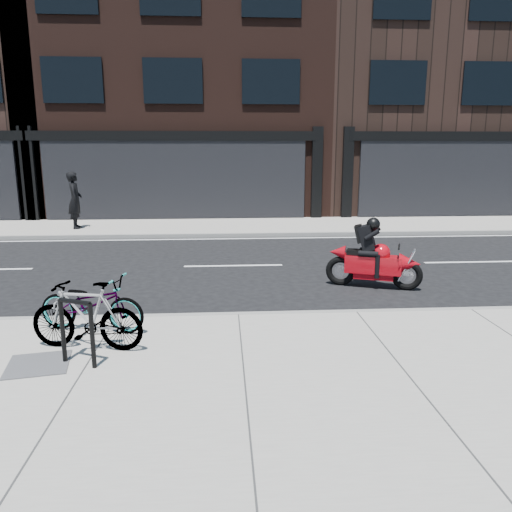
{
  "coord_description": "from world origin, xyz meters",
  "views": [
    {
      "loc": [
        -0.23,
        -9.88,
        2.86
      ],
      "look_at": [
        0.36,
        -0.99,
        0.9
      ],
      "focal_mm": 35.0,
      "sensor_mm": 36.0,
      "label": 1
    }
  ],
  "objects": [
    {
      "name": "ground",
      "position": [
        0.0,
        0.0,
        0.0
      ],
      "size": [
        120.0,
        120.0,
        0.0
      ],
      "primitive_type": "plane",
      "color": "black",
      "rests_on": "ground"
    },
    {
      "name": "sidewalk_near",
      "position": [
        0.0,
        -5.0,
        0.07
      ],
      "size": [
        60.0,
        6.0,
        0.13
      ],
      "primitive_type": "cube",
      "color": "gray",
      "rests_on": "ground"
    },
    {
      "name": "sidewalk_far",
      "position": [
        0.0,
        7.75,
        0.07
      ],
      "size": [
        60.0,
        3.5,
        0.13
      ],
      "primitive_type": "cube",
      "color": "gray",
      "rests_on": "ground"
    },
    {
      "name": "building_center",
      "position": [
        -2.0,
        14.5,
        7.25
      ],
      "size": [
        12.0,
        10.0,
        14.5
      ],
      "primitive_type": "cube",
      "color": "black",
      "rests_on": "ground"
    },
    {
      "name": "building_mideast",
      "position": [
        10.0,
        14.5,
        6.25
      ],
      "size": [
        12.0,
        10.0,
        12.5
      ],
      "primitive_type": "cube",
      "color": "black",
      "rests_on": "ground"
    },
    {
      "name": "bike_rack",
      "position": [
        -2.09,
        -3.81,
        0.64
      ],
      "size": [
        0.48,
        0.25,
        0.87
      ],
      "rotation": [
        0.0,
        0.0,
        -0.44
      ],
      "color": "black",
      "rests_on": "sidewalk_near"
    },
    {
      "name": "bicycle_front",
      "position": [
        -2.21,
        -2.6,
        0.56
      ],
      "size": [
        1.73,
        0.94,
        0.86
      ],
      "primitive_type": "imported",
      "rotation": [
        0.0,
        0.0,
        1.34
      ],
      "color": "gray",
      "rests_on": "sidewalk_near"
    },
    {
      "name": "bicycle_rear",
      "position": [
        -2.11,
        -3.29,
        0.61
      ],
      "size": [
        1.66,
        0.77,
        0.96
      ],
      "primitive_type": "imported",
      "rotation": [
        0.0,
        0.0,
        4.51
      ],
      "color": "gray",
      "rests_on": "sidewalk_near"
    },
    {
      "name": "motorcycle",
      "position": [
        2.92,
        -0.11,
        0.6
      ],
      "size": [
        1.89,
        0.99,
        1.47
      ],
      "rotation": [
        0.0,
        0.0,
        -0.36
      ],
      "color": "black",
      "rests_on": "ground"
    },
    {
      "name": "pedestrian",
      "position": [
        -5.23,
        7.32,
        1.09
      ],
      "size": [
        0.58,
        0.77,
        1.91
      ],
      "primitive_type": "imported",
      "rotation": [
        0.0,
        0.0,
        1.76
      ],
      "color": "black",
      "rests_on": "sidewalk_far"
    },
    {
      "name": "utility_grate",
      "position": [
        -2.62,
        -3.78,
        0.14
      ],
      "size": [
        0.88,
        0.88,
        0.02
      ],
      "primitive_type": "cube",
      "rotation": [
        0.0,
        0.0,
        0.19
      ],
      "color": "#4A4A4D",
      "rests_on": "sidewalk_near"
    }
  ]
}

